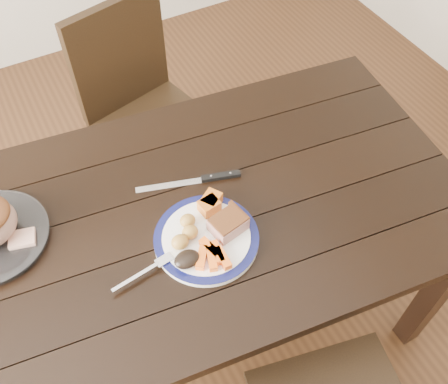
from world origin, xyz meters
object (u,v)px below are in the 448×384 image
dining_table (198,226)px  fork (147,270)px  dinner_plate (206,239)px  carving_knife (208,178)px  chair_far (142,104)px  pork_slice (228,224)px

dining_table → fork: size_ratio=9.49×
dinner_plate → fork: size_ratio=1.63×
dining_table → carving_knife: 0.15m
carving_knife → chair_far: bearing=105.0°
dinner_plate → carving_knife: 0.22m
dining_table → chair_far: chair_far is taller
pork_slice → dining_table: bearing=108.6°
fork → pork_slice: bearing=-4.2°
chair_far → carving_knife: (-0.02, -0.66, 0.23)m
carving_knife → fork: bearing=-126.7°
dining_table → fork: (-0.21, -0.13, 0.11)m
dinner_plate → carving_knife: dinner_plate is taller
pork_slice → fork: size_ratio=0.53×
dining_table → fork: fork is taller
dining_table → dinner_plate: 0.15m
dining_table → pork_slice: bearing=-71.4°
dinner_plate → pork_slice: (0.06, -0.01, 0.03)m
dinner_plate → pork_slice: 0.07m
pork_slice → carving_knife: size_ratio=0.30×
dining_table → carving_knife: size_ratio=5.42×
chair_far → fork: 0.95m
dining_table → pork_slice: 0.18m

